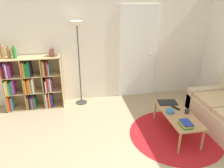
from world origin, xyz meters
TOP-DOWN VIEW (x-y plane):
  - wall_back at (0.03, 2.76)m, footprint 7.70×0.11m
  - rug at (0.88, 1.02)m, footprint 1.60×1.60m
  - bookshelf at (-1.66, 2.54)m, footprint 1.16×0.34m
  - floor_lamp at (-0.65, 2.54)m, footprint 0.26×0.26m
  - coffee_table at (0.91, 1.07)m, footprint 0.47×1.09m
  - laptop at (0.89, 1.46)m, footprint 0.36×0.26m
  - bowl at (0.79, 1.12)m, footprint 0.14×0.14m
  - book_stack_on_table at (0.85, 0.70)m, footprint 0.16×0.22m
  - cup at (1.06, 1.04)m, footprint 0.08×0.08m
  - remote at (0.95, 1.24)m, footprint 0.11×0.17m
  - bottle_left at (-2.11, 2.55)m, footprint 0.07×0.07m
  - bottle_middle at (-1.99, 2.57)m, footprint 0.07×0.07m
  - bottle_right at (-1.88, 2.53)m, footprint 0.08×0.08m
  - vase_on_shelf at (-1.19, 2.54)m, footprint 0.10×0.10m

SIDE VIEW (x-z plane):
  - rug at x=0.88m, z-range 0.00..0.01m
  - coffee_table at x=0.91m, z-range 0.16..0.56m
  - remote at x=0.95m, z-range 0.40..0.42m
  - laptop at x=0.89m, z-range 0.40..0.42m
  - bowl at x=0.79m, z-range 0.40..0.45m
  - book_stack_on_table at x=0.85m, z-range 0.40..0.47m
  - cup at x=1.06m, z-range 0.40..0.47m
  - bookshelf at x=-1.66m, z-range 0.00..1.11m
  - vase_on_shelf at x=-1.19m, z-range 1.11..1.27m
  - bottle_middle at x=-1.99m, z-range 1.09..1.34m
  - bottle_right at x=-1.88m, z-range 1.09..1.34m
  - bottle_left at x=-2.11m, z-range 1.09..1.38m
  - wall_back at x=0.03m, z-range -0.01..2.59m
  - floor_lamp at x=-0.65m, z-range 0.57..2.36m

